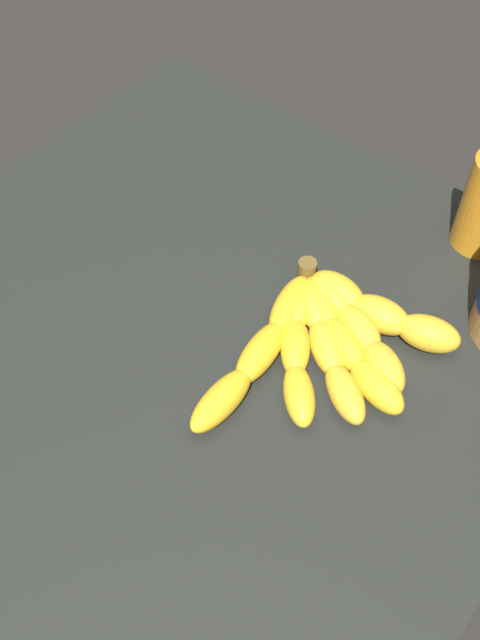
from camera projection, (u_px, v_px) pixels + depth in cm
name	position (u px, v px, depth cm)	size (l,w,h in cm)	color
ground_plane	(189.00, 349.00, 73.63)	(74.33, 70.18, 3.77)	black
banana_bunch	(330.00, 337.00, 70.27)	(25.20, 19.03, 3.61)	gold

